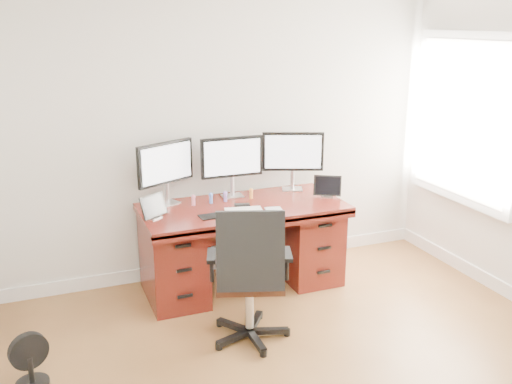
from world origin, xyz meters
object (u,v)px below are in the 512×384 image
object	(u,v)px
desk	(242,243)
monitor_center	(232,159)
floor_fan	(30,361)
office_chair	(250,298)
keyboard	(243,210)

from	to	relation	value
desk	monitor_center	distance (m)	0.72
floor_fan	monitor_center	world-z (taller)	monitor_center
office_chair	keyboard	xyz separation A→B (m)	(0.21, 0.70, 0.41)
monitor_center	keyboard	xyz separation A→B (m)	(-0.05, -0.41, -0.33)
office_chair	monitor_center	xyz separation A→B (m)	(0.26, 1.11, 0.74)
desk	floor_fan	xyz separation A→B (m)	(-1.74, -0.86, -0.23)
desk	office_chair	bearing A→B (deg)	-106.59
desk	floor_fan	bearing A→B (deg)	-153.75
keyboard	monitor_center	bearing A→B (deg)	94.45
floor_fan	keyboard	distance (m)	1.92
monitor_center	keyboard	distance (m)	0.52
office_chair	keyboard	size ratio (longest dim) A/B	3.49
desk	floor_fan	size ratio (longest dim) A/B	4.72
office_chair	keyboard	bearing A→B (deg)	91.81
office_chair	floor_fan	distance (m)	1.49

